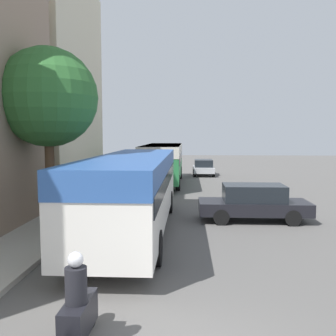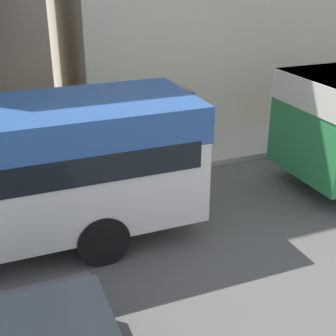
{
  "view_description": "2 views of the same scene",
  "coord_description": "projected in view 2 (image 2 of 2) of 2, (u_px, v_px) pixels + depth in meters",
  "views": [
    {
      "loc": [
        0.14,
        -5.35,
        3.62
      ],
      "look_at": [
        -1.02,
        16.08,
        1.68
      ],
      "focal_mm": 40.0,
      "sensor_mm": 36.0,
      "label": 1
    },
    {
      "loc": [
        6.61,
        10.05,
        5.25
      ],
      "look_at": [
        -0.41,
        12.86,
        1.89
      ],
      "focal_mm": 50.0,
      "sensor_mm": 36.0,
      "label": 2
    }
  ],
  "objects": [
    {
      "name": "pedestrian_near_curb",
      "position": [
        188.0,
        113.0,
        14.23
      ],
      "size": [
        0.42,
        0.42,
        1.69
      ],
      "color": "#232838",
      "rests_on": "sidewalk"
    }
  ]
}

